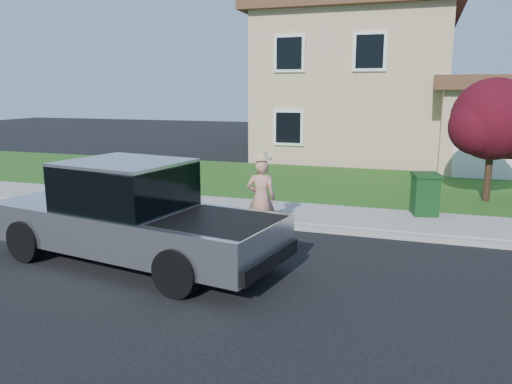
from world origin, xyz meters
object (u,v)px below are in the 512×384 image
at_px(pickup_truck, 132,216).
at_px(trash_bin, 425,194).
at_px(woman, 261,196).
at_px(ornamental_tree, 494,123).

height_order(pickup_truck, trash_bin, pickup_truck).
xyz_separation_m(pickup_truck, woman, (1.73, 2.33, 0.01)).
relative_size(pickup_truck, ornamental_tree, 1.77).
bearing_deg(woman, trash_bin, -157.66).
distance_m(woman, ornamental_tree, 7.20).
distance_m(pickup_truck, ornamental_tree, 10.04).
relative_size(ornamental_tree, trash_bin, 3.32).
relative_size(woman, ornamental_tree, 0.55).
height_order(pickup_truck, woman, pickup_truck).
bearing_deg(pickup_truck, trash_bin, 53.57).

